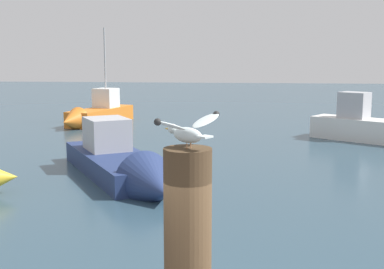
# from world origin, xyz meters

# --- Properties ---
(mooring_post) EXTENTS (0.31, 0.31, 1.13)m
(mooring_post) POSITION_xyz_m (-0.80, -0.32, 2.15)
(mooring_post) COLOR #4C3823
(mooring_post) RESTS_ON harbor_quay
(seagull) EXTENTS (0.43, 0.52, 0.22)m
(seagull) POSITION_xyz_m (-0.80, -0.32, 2.83)
(seagull) COLOR tan
(seagull) RESTS_ON mooring_post
(boat_orange) EXTENTS (2.56, 5.34, 4.85)m
(boat_orange) POSITION_xyz_m (-7.81, 20.20, 0.52)
(boat_orange) COLOR orange
(boat_orange) RESTS_ON ground_plane
(boat_white) EXTENTS (4.92, 3.92, 1.96)m
(boat_white) POSITION_xyz_m (4.55, 16.45, 0.57)
(boat_white) COLOR silver
(boat_white) RESTS_ON ground_plane
(boat_navy) EXTENTS (4.69, 6.17, 1.93)m
(boat_navy) POSITION_xyz_m (-3.65, 9.40, 0.41)
(boat_navy) COLOR navy
(boat_navy) RESTS_ON ground_plane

